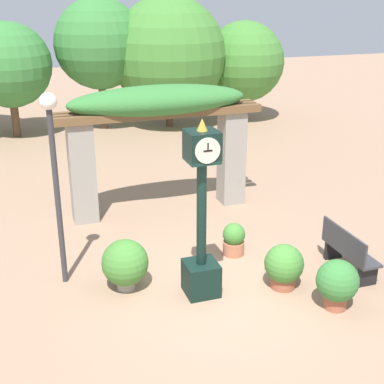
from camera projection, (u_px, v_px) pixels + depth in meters
name	position (u px, v px, depth m)	size (l,w,h in m)	color
ground_plane	(221.00, 292.00, 9.49)	(60.00, 60.00, 0.00)	#9E7A60
pedestal_clock	(201.00, 223.00, 8.99)	(0.57, 0.57, 3.15)	black
pergola	(159.00, 120.00, 12.19)	(4.79, 1.16, 3.03)	gray
potted_plant_near_left	(125.00, 263.00, 9.43)	(0.84, 0.84, 0.94)	gray
potted_plant_near_right	(337.00, 282.00, 8.87)	(0.71, 0.71, 0.87)	#9E563D
potted_plant_far_left	(284.00, 266.00, 9.51)	(0.71, 0.71, 0.82)	#9E563D
potted_plant_far_right	(234.00, 239.00, 10.73)	(0.45, 0.45, 0.67)	#B26B4C
park_bench	(348.00, 251.00, 10.03)	(0.42, 1.37, 0.89)	#38383D
lamp_post	(54.00, 159.00, 9.01)	(0.29, 0.29, 3.48)	#333338
tree_line	(84.00, 55.00, 19.21)	(14.97, 4.81, 5.13)	brown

